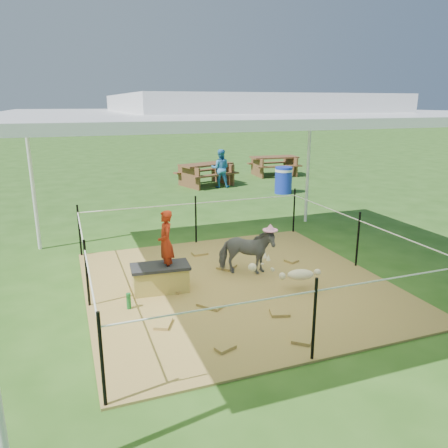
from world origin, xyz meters
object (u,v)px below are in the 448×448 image
object	(u,v)px
straw_bale	(161,279)
foal	(301,273)
pony	(246,252)
green_bottle	(129,301)
picnic_table_far	(274,166)
woman	(166,236)
distant_person	(220,169)
picnic_table_near	(206,175)
trash_barrel	(283,180)

from	to	relation	value
straw_bale	foal	world-z (taller)	foal
pony	straw_bale	bearing A→B (deg)	119.60
green_bottle	picnic_table_far	world-z (taller)	picnic_table_far
woman	foal	bearing A→B (deg)	73.93
pony	woman	bearing A→B (deg)	120.05
picnic_table_far	distant_person	size ratio (longest dim) A/B	1.40
woman	picnic_table_far	distance (m)	11.43
straw_bale	green_bottle	xyz separation A→B (m)	(-0.55, -0.45, -0.07)
pony	picnic_table_near	bearing A→B (deg)	9.91
picnic_table_near	straw_bale	bearing A→B (deg)	-129.69
straw_bale	pony	bearing A→B (deg)	6.28
straw_bale	trash_barrel	bearing A→B (deg)	49.10
green_bottle	picnic_table_far	xyz separation A→B (m)	(7.15, 9.84, 0.23)
picnic_table_near	picnic_table_far	distance (m)	3.39
picnic_table_far	distant_person	world-z (taller)	distant_person
trash_barrel	distant_person	bearing A→B (deg)	133.39
pony	picnic_table_near	xyz separation A→B (m)	(1.93, 8.09, -0.04)
woman	trash_barrel	size ratio (longest dim) A/B	1.17
foal	woman	bearing A→B (deg)	173.64
distant_person	picnic_table_far	bearing A→B (deg)	-130.13
straw_bale	trash_barrel	distance (m)	8.09
trash_barrel	picnic_table_far	xyz separation A→B (m)	(1.30, 3.28, -0.04)
green_bottle	straw_bale	bearing A→B (deg)	39.29
trash_barrel	distant_person	xyz separation A→B (m)	(-1.54, 1.63, 0.23)
straw_bale	distant_person	world-z (taller)	distant_person
woman	straw_bale	bearing A→B (deg)	-85.56
green_bottle	foal	size ratio (longest dim) A/B	0.23
picnic_table_far	distant_person	bearing A→B (deg)	-145.81
green_bottle	pony	distance (m)	2.14
straw_bale	picnic_table_near	size ratio (longest dim) A/B	0.44
pony	trash_barrel	world-z (taller)	trash_barrel
green_bottle	pony	bearing A→B (deg)	16.80
green_bottle	distant_person	size ratio (longest dim) A/B	0.18
pony	picnic_table_near	distance (m)	8.31
trash_barrel	distant_person	distance (m)	2.26
trash_barrel	foal	bearing A→B (deg)	-115.75
straw_bale	pony	xyz separation A→B (m)	(1.48, 0.16, 0.21)
green_bottle	foal	xyz separation A→B (m)	(2.55, -0.26, 0.16)
straw_bale	woman	world-z (taller)	woman
straw_bale	foal	bearing A→B (deg)	-19.57
foal	trash_barrel	distance (m)	7.58
trash_barrel	pony	bearing A→B (deg)	-122.66
straw_bale	foal	xyz separation A→B (m)	(2.00, -0.71, 0.10)
foal	picnic_table_near	bearing A→B (deg)	95.23
green_bottle	pony	size ratio (longest dim) A/B	0.25
green_bottle	picnic_table_near	size ratio (longest dim) A/B	0.12
pony	green_bottle	bearing A→B (deg)	130.12
pony	picnic_table_near	world-z (taller)	pony
green_bottle	trash_barrel	world-z (taller)	trash_barrel
picnic_table_near	green_bottle	bearing A→B (deg)	-131.71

